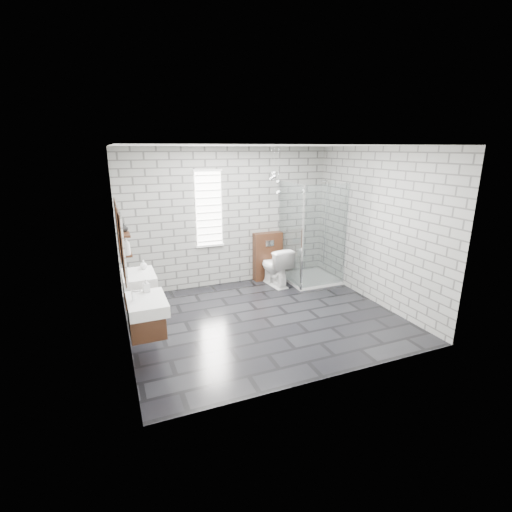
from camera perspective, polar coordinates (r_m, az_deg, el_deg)
floor at (r=6.14m, az=1.34°, el=-9.56°), size 4.20×3.60×0.02m
ceiling at (r=5.53m, az=1.54°, el=16.73°), size 4.20×3.60×0.02m
wall_back at (r=7.34m, az=-4.25°, el=5.91°), size 4.20×0.02×2.70m
wall_front at (r=4.15m, az=11.48°, el=-2.55°), size 4.20×0.02×2.70m
wall_left at (r=5.23m, az=-20.27°, el=0.68°), size 0.02×3.60×2.70m
wall_right at (r=6.79m, az=18.04°, el=4.30°), size 0.02×3.60×2.70m
vanity_left at (r=4.90m, az=-16.91°, el=-7.39°), size 0.47×0.70×1.57m
vanity_right at (r=5.89m, az=-17.96°, el=-3.47°), size 0.47×0.70×1.57m
shelf_lower at (r=5.19m, az=-19.33°, el=0.32°), size 0.14×0.30×0.03m
shelf_upper at (r=5.13m, az=-19.60°, el=3.11°), size 0.14×0.30×0.03m
window at (r=7.17m, az=-7.28°, el=7.20°), size 0.56×0.05×1.48m
cistern_panel at (r=7.71m, az=1.79°, el=-0.03°), size 0.60×0.20×1.00m
flush_plate at (r=7.54m, az=2.14°, el=1.95°), size 0.18×0.01×0.12m
shower_enclosure at (r=7.58m, az=8.23°, el=-0.46°), size 1.00×1.00×2.03m
pendant_cluster at (r=7.13m, az=2.97°, el=11.61°), size 0.22×0.22×0.88m
toilet at (r=7.42m, az=2.96°, el=-1.59°), size 0.52×0.81×0.78m
soap_bottle_a at (r=5.06m, az=-16.55°, el=-4.36°), size 0.09×0.10×0.18m
soap_bottle_b at (r=6.02m, az=-16.94°, el=-1.27°), size 0.14×0.14×0.14m
soap_bottle_c at (r=5.05m, az=-19.28°, el=1.44°), size 0.10×0.10×0.24m
vase at (r=5.23m, az=-19.64°, el=4.14°), size 0.12×0.12×0.11m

